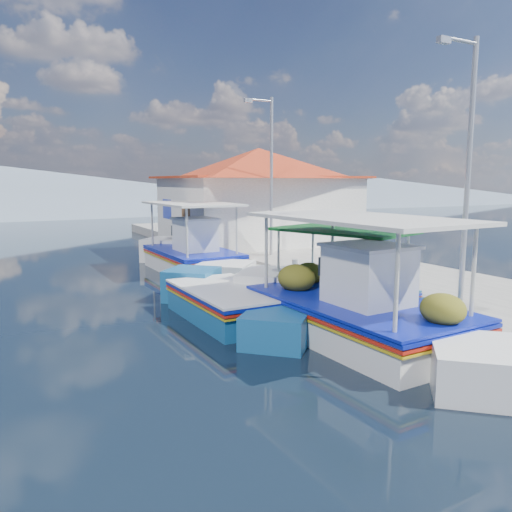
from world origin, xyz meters
name	(u,v)px	position (x,y,z in m)	size (l,w,h in m)	color
ground	(363,394)	(0.00, 0.00, 0.00)	(160.00, 160.00, 0.00)	black
quay	(384,280)	(5.90, 6.00, 0.25)	(5.00, 44.00, 0.50)	#AFACA3
bollards	(347,278)	(3.80, 5.25, 0.65)	(0.20, 17.20, 0.30)	#A5A8AD
main_caique	(354,312)	(1.73, 2.39, 0.56)	(2.82, 8.89, 2.93)	white
caique_green_canopy	(339,298)	(2.77, 4.28, 0.36)	(3.20, 6.11, 2.40)	#17598D
caique_blue_hull	(227,306)	(-0.05, 5.09, 0.31)	(1.99, 6.49, 1.15)	#17598D
caique_far	(192,257)	(1.56, 11.70, 0.53)	(2.52, 8.18, 2.86)	white
harbor_building	(258,194)	(6.20, 15.00, 2.78)	(10.49, 10.49, 4.40)	white
lamp_post_near	(466,160)	(4.51, 2.00, 3.85)	(1.21, 0.14, 6.00)	#A5A8AD
lamp_post_far	(269,168)	(4.51, 11.00, 3.85)	(1.21, 0.14, 6.00)	#A5A8AD
mountain_ridge	(98,193)	(6.54, 56.00, 2.04)	(171.40, 96.00, 5.50)	slate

